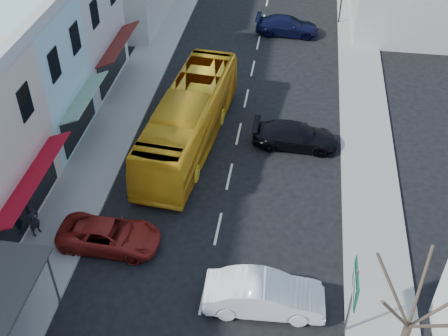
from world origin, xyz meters
The scene contains 11 objects.
ground centered at (0.00, 0.00, 0.00)m, with size 120.00×120.00×0.00m, color black.
sidewalk_left centered at (-7.50, 10.00, 0.07)m, with size 3.00×52.00×0.15m, color gray.
sidewalk_right centered at (7.50, 10.00, 0.07)m, with size 3.00×52.00×0.15m, color gray.
bus centered at (-2.69, 10.67, 1.55)m, with size 2.50×11.60×3.10m, color yellow.
car_white centered at (2.62, -0.31, 0.70)m, with size 1.80×4.40×1.40m, color white.
car_red centered at (-4.83, 2.20, 0.70)m, with size 1.90×4.60×1.40m, color maroon.
car_black_near centered at (3.35, 11.30, 0.70)m, with size 1.84×4.50×1.40m, color black.
car_navy_far centered at (2.05, 25.75, 0.70)m, with size 1.84×4.50×1.40m, color black.
pedestrian_left centered at (-8.50, 2.31, 1.00)m, with size 0.60×0.40×1.70m, color black.
direction_sign centered at (5.98, -1.02, 1.87)m, with size 0.22×1.69×3.74m, color #0B522C, non-canonical shape.
street_tree centered at (7.50, -3.27, 3.82)m, with size 2.92×2.92×7.65m, color #372C22, non-canonical shape.
Camera 1 is at (3.09, -15.06, 19.54)m, focal length 45.00 mm.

